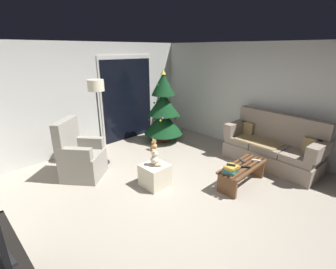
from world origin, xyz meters
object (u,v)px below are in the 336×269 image
object	(u,v)px
remote_black	(246,167)
armchair	(80,157)
remote_white	(256,160)
couch	(273,147)
remote_silver	(233,166)
floor_lamp	(97,94)
teddy_bear_honey_by_tree	(154,145)
remote_graphite	(242,161)
book_stack	(231,169)
christmas_tree	(163,111)
coffee_table	(242,172)
cell_phone	(231,165)
teddy_bear_cream	(155,159)
ottoman	(155,175)

from	to	relation	value
remote_black	armchair	world-z (taller)	armchair
remote_white	couch	bearing A→B (deg)	154.47
remote_silver	floor_lamp	bearing A→B (deg)	-149.35
remote_white	teddy_bear_honey_by_tree	distance (m)	2.44
remote_graphite	teddy_bear_honey_by_tree	distance (m)	2.25
remote_silver	book_stack	distance (m)	0.25
armchair	floor_lamp	bearing A→B (deg)	20.77
armchair	christmas_tree	bearing A→B (deg)	6.72
coffee_table	floor_lamp	bearing A→B (deg)	117.94
book_stack	cell_phone	xyz separation A→B (m)	(0.01, 0.01, 0.07)
remote_graphite	remote_silver	world-z (taller)	same
cell_phone	armchair	bearing A→B (deg)	97.94
coffee_table	teddy_bear_honey_by_tree	world-z (taller)	coffee_table
remote_graphite	armchair	distance (m)	3.05
remote_white	book_stack	distance (m)	0.75
armchair	teddy_bear_cream	bearing A→B (deg)	-57.33
remote_white	christmas_tree	distance (m)	2.73
ottoman	armchair	bearing A→B (deg)	122.57
remote_white	remote_silver	bearing A→B (deg)	-47.95
christmas_tree	ottoman	size ratio (longest dim) A/B	4.24
coffee_table	remote_black	bearing A→B (deg)	-118.47
coffee_table	book_stack	xyz separation A→B (m)	(-0.39, 0.01, 0.19)
couch	floor_lamp	size ratio (longest dim) A/B	1.12
armchair	teddy_bear_honey_by_tree	distance (m)	1.86
couch	christmas_tree	size ratio (longest dim) A/B	1.07
teddy_bear_cream	couch	bearing A→B (deg)	-25.19
couch	teddy_bear_cream	bearing A→B (deg)	154.81
coffee_table	remote_graphite	distance (m)	0.22
couch	cell_phone	size ratio (longest dim) A/B	13.85
coffee_table	cell_phone	world-z (taller)	cell_phone
armchair	teddy_bear_cream	distance (m)	1.48
remote_white	teddy_bear_cream	xyz separation A→B (m)	(-1.48, 1.15, 0.13)
coffee_table	christmas_tree	distance (m)	2.72
ottoman	remote_black	bearing A→B (deg)	-46.53
book_stack	christmas_tree	size ratio (longest dim) A/B	0.15
floor_lamp	ottoman	size ratio (longest dim) A/B	4.05
floor_lamp	armchair	bearing A→B (deg)	-159.23
book_stack	christmas_tree	bearing A→B (deg)	70.54
christmas_tree	coffee_table	bearing A→B (deg)	-101.36
couch	teddy_bear_cream	xyz separation A→B (m)	(-2.33, 1.10, 0.13)
remote_graphite	remote_silver	bearing A→B (deg)	32.83
armchair	floor_lamp	size ratio (longest dim) A/B	0.63
coffee_table	book_stack	bearing A→B (deg)	178.65
remote_silver	floor_lamp	distance (m)	2.94
armchair	teddy_bear_honey_by_tree	bearing A→B (deg)	-0.28
christmas_tree	teddy_bear_cream	world-z (taller)	christmas_tree
coffee_table	book_stack	world-z (taller)	book_stack
book_stack	ottoman	bearing A→B (deg)	124.83
armchair	teddy_bear_cream	xyz separation A→B (m)	(0.80, -1.24, 0.12)
floor_lamp	teddy_bear_honey_by_tree	xyz separation A→B (m)	(1.26, -0.23, -1.38)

